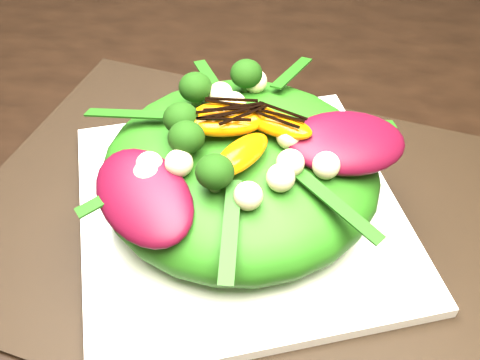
# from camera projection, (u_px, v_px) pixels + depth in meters

# --- Properties ---
(dining_table) EXTENTS (1.60, 0.90, 0.75)m
(dining_table) POSITION_uv_depth(u_px,v_px,m) (164.00, 140.00, 0.63)
(dining_table) COLOR black
(dining_table) RESTS_ON floor
(placemat) EXTENTS (0.55, 0.46, 0.00)m
(placemat) POSITION_uv_depth(u_px,v_px,m) (240.00, 216.00, 0.52)
(placemat) COLOR black
(placemat) RESTS_ON dining_table
(plate_base) EXTENTS (0.37, 0.37, 0.01)m
(plate_base) POSITION_uv_depth(u_px,v_px,m) (240.00, 210.00, 0.51)
(plate_base) COLOR white
(plate_base) RESTS_ON placemat
(salad_bowl) EXTENTS (0.33, 0.33, 0.02)m
(salad_bowl) POSITION_uv_depth(u_px,v_px,m) (240.00, 199.00, 0.50)
(salad_bowl) COLOR white
(salad_bowl) RESTS_ON plate_base
(lettuce_mound) EXTENTS (0.29, 0.29, 0.08)m
(lettuce_mound) POSITION_uv_depth(u_px,v_px,m) (240.00, 169.00, 0.48)
(lettuce_mound) COLOR #276512
(lettuce_mound) RESTS_ON salad_bowl
(radicchio_leaf) EXTENTS (0.11, 0.10, 0.02)m
(radicchio_leaf) POSITION_uv_depth(u_px,v_px,m) (347.00, 142.00, 0.44)
(radicchio_leaf) COLOR #420716
(radicchio_leaf) RESTS_ON lettuce_mound
(orange_segment) EXTENTS (0.06, 0.04, 0.02)m
(orange_segment) POSITION_uv_depth(u_px,v_px,m) (224.00, 107.00, 0.46)
(orange_segment) COLOR #DC6403
(orange_segment) RESTS_ON lettuce_mound
(broccoli_floret) EXTENTS (0.04, 0.04, 0.04)m
(broccoli_floret) POSITION_uv_depth(u_px,v_px,m) (176.00, 84.00, 0.48)
(broccoli_floret) COLOR black
(broccoli_floret) RESTS_ON lettuce_mound
(macadamia_nut) EXTENTS (0.03, 0.03, 0.02)m
(macadamia_nut) POSITION_uv_depth(u_px,v_px,m) (288.00, 164.00, 0.41)
(macadamia_nut) COLOR #FEE9B3
(macadamia_nut) RESTS_ON lettuce_mound
(balsamic_drizzle) EXTENTS (0.05, 0.02, 0.00)m
(balsamic_drizzle) POSITION_uv_depth(u_px,v_px,m) (224.00, 99.00, 0.45)
(balsamic_drizzle) COLOR black
(balsamic_drizzle) RESTS_ON orange_segment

